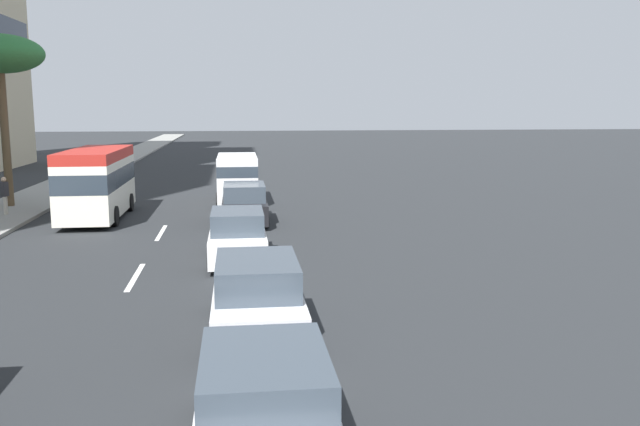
# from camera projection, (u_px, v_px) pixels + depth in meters

# --- Properties ---
(ground_plane) EXTENTS (198.00, 198.00, 0.00)m
(ground_plane) POSITION_uv_depth(u_px,v_px,m) (181.00, 199.00, 35.40)
(ground_plane) COLOR #26282B
(sidewalk_right) EXTENTS (162.00, 3.44, 0.15)m
(sidewalk_right) POSITION_uv_depth(u_px,v_px,m) (33.00, 200.00, 34.46)
(sidewalk_right) COLOR gray
(sidewalk_right) RESTS_ON ground_plane
(lane_stripe_mid) EXTENTS (3.20, 0.16, 0.01)m
(lane_stripe_mid) POSITION_uv_depth(u_px,v_px,m) (135.00, 277.00, 19.29)
(lane_stripe_mid) COLOR silver
(lane_stripe_mid) RESTS_ON ground_plane
(lane_stripe_far) EXTENTS (3.20, 0.16, 0.01)m
(lane_stripe_far) POSITION_uv_depth(u_px,v_px,m) (161.00, 233.00, 26.02)
(lane_stripe_far) COLOR silver
(lane_stripe_far) RESTS_ON ground_plane
(car_second) EXTENTS (4.25, 1.84, 1.66)m
(car_second) POSITION_uv_depth(u_px,v_px,m) (238.00, 237.00, 21.20)
(car_second) COLOR white
(car_second) RESTS_ON ground_plane
(van_third) EXTENTS (4.94, 2.10, 2.42)m
(van_third) POSITION_uv_depth(u_px,v_px,m) (237.00, 176.00, 33.91)
(van_third) COLOR white
(van_third) RESTS_ON ground_plane
(car_fourth) EXTENTS (4.38, 1.93, 1.64)m
(car_fourth) POSITION_uv_depth(u_px,v_px,m) (265.00, 409.00, 9.18)
(car_fourth) COLOR silver
(car_fourth) RESTS_ON ground_plane
(minibus_fifth) EXTENTS (6.95, 2.33, 3.05)m
(minibus_fifth) POSITION_uv_depth(u_px,v_px,m) (97.00, 181.00, 29.05)
(minibus_fifth) COLOR silver
(minibus_fifth) RESTS_ON ground_plane
(car_sixth) EXTENTS (4.73, 1.95, 1.68)m
(car_sixth) POSITION_uv_depth(u_px,v_px,m) (257.00, 297.00, 14.48)
(car_sixth) COLOR silver
(car_sixth) RESTS_ON ground_plane
(car_seventh) EXTENTS (4.49, 1.92, 1.68)m
(car_seventh) POSITION_uv_depth(u_px,v_px,m) (244.00, 204.00, 28.16)
(car_seventh) COLOR black
(car_seventh) RESTS_ON ground_plane
(pedestrian_mid_block) EXTENTS (0.37, 0.31, 1.67)m
(pedestrian_mid_block) POSITION_uv_depth(u_px,v_px,m) (5.00, 194.00, 29.37)
(pedestrian_mid_block) COLOR beige
(pedestrian_mid_block) RESTS_ON sidewalk_right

